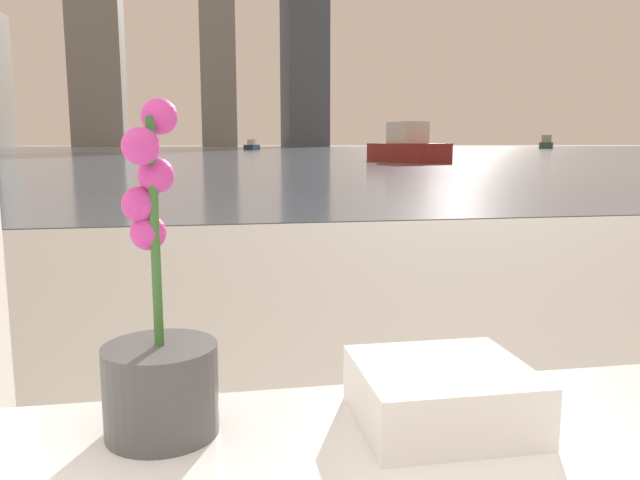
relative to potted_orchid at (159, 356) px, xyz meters
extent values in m
cylinder|color=#4C4C4C|center=(0.00, 0.00, -0.04)|extent=(0.14, 0.14, 0.12)
cylinder|color=#38662D|center=(0.00, 0.00, 0.16)|extent=(0.01, 0.01, 0.28)
sphere|color=#CC3899|center=(0.01, 0.02, 0.30)|extent=(0.04, 0.04, 0.04)
sphere|color=#CC3899|center=(-0.01, -0.02, 0.26)|extent=(0.04, 0.04, 0.04)
sphere|color=#CC3899|center=(0.00, 0.01, 0.23)|extent=(0.04, 0.04, 0.04)
sphere|color=#CC3899|center=(-0.02, 0.01, 0.19)|extent=(0.04, 0.04, 0.04)
sphere|color=#CC3899|center=(-0.01, 0.01, 0.16)|extent=(0.04, 0.04, 0.04)
cube|color=white|center=(0.36, -0.04, -0.08)|extent=(0.22, 0.20, 0.04)
cube|color=white|center=(0.36, -0.04, -0.04)|extent=(0.22, 0.20, 0.04)
cube|color=slate|center=(0.48, 61.08, -0.63)|extent=(180.00, 110.00, 0.01)
cube|color=#335647|center=(43.77, 75.30, -0.21)|extent=(3.83, 4.84, 0.82)
cube|color=#B2A893|center=(43.77, 75.30, 0.67)|extent=(1.92, 2.11, 0.94)
cube|color=maroon|center=(8.72, 25.89, -0.22)|extent=(2.58, 4.92, 0.82)
cube|color=silver|center=(8.72, 25.89, 0.66)|extent=(1.52, 1.97, 0.94)
cube|color=navy|center=(4.97, 70.58, -0.35)|extent=(2.06, 3.29, 0.55)
cube|color=silver|center=(4.97, 70.58, 0.23)|extent=(1.13, 1.36, 0.62)
cube|color=gray|center=(-18.67, 117.08, 21.35)|extent=(8.77, 8.03, 43.96)
cube|color=gray|center=(2.21, 117.08, 13.77)|extent=(6.21, 8.13, 28.80)
camera|label=1|loc=(0.07, -0.78, 0.27)|focal=35.00mm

